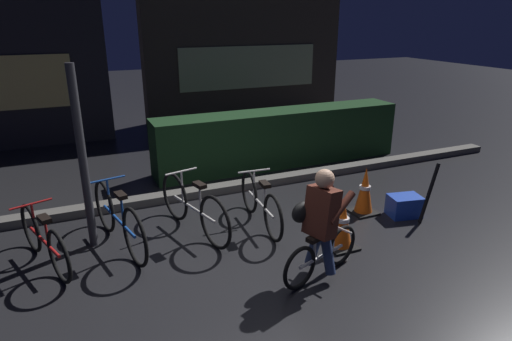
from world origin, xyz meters
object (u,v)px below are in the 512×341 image
parked_bike_left_mid (44,240)px  traffic_cone_near (342,224)px  cyclist (320,224)px  closed_umbrella (429,193)px  street_post (83,160)px  traffic_cone_far (365,191)px  parked_bike_center_left (119,220)px  parked_bike_right_mid (260,203)px  parked_bike_center_right (194,208)px  blue_crate (404,206)px

parked_bike_left_mid → traffic_cone_near: size_ratio=2.17×
cyclist → closed_umbrella: 2.19m
street_post → traffic_cone_far: 3.78m
parked_bike_left_mid → closed_umbrella: 4.90m
parked_bike_center_left → cyclist: (1.89, -1.54, 0.26)m
traffic_cone_far → cyclist: (-1.46, -1.14, 0.29)m
parked_bike_right_mid → parked_bike_center_right: bearing=84.3°
parked_bike_left_mid → blue_crate: size_ratio=3.27×
parked_bike_center_left → parked_bike_right_mid: 1.83m
parked_bike_center_left → blue_crate: size_ratio=3.93×
street_post → blue_crate: size_ratio=5.06×
traffic_cone_near → traffic_cone_far: bearing=39.5°
street_post → cyclist: street_post is taller
traffic_cone_far → blue_crate: traffic_cone_far is taller
parked_bike_center_left → blue_crate: bearing=-112.8°
traffic_cone_near → blue_crate: size_ratio=1.51×
traffic_cone_far → street_post: bearing=170.9°
parked_bike_left_mid → cyclist: 3.09m
parked_bike_center_right → traffic_cone_near: 1.90m
traffic_cone_near → cyclist: (-0.60, -0.42, 0.31)m
blue_crate → parked_bike_center_left: bearing=169.3°
parked_bike_left_mid → parked_bike_center_left: size_ratio=0.83×
traffic_cone_far → blue_crate: 0.60m
traffic_cone_far → parked_bike_center_left: bearing=173.1°
parked_bike_center_right → parked_bike_right_mid: 0.90m
parked_bike_left_mid → parked_bike_right_mid: (2.66, -0.05, 0.01)m
parked_bike_center_right → cyclist: bearing=-162.4°
traffic_cone_near → closed_umbrella: 1.52m
parked_bike_center_left → blue_crate: 3.90m
parked_bike_center_right → parked_bike_left_mid: bearing=79.3°
blue_crate → cyclist: 2.16m
parked_bike_right_mid → parked_bike_center_left: bearing=89.0°
parked_bike_right_mid → parked_bike_left_mid: bearing=92.9°
traffic_cone_far → parked_bike_left_mid: bearing=176.0°
street_post → parked_bike_right_mid: (2.13, -0.34, -0.79)m
parked_bike_center_left → closed_umbrella: 4.11m
parked_bike_left_mid → traffic_cone_far: 4.19m
parked_bike_right_mid → closed_umbrella: closed_umbrella is taller
parked_bike_left_mid → street_post: bearing=-80.4°
parked_bike_left_mid → cyclist: (2.72, -1.43, 0.31)m
parked_bike_right_mid → traffic_cone_far: 1.54m
parked_bike_center_left → traffic_cone_far: (3.35, -0.41, -0.03)m
parked_bike_left_mid → cyclist: cyclist is taller
closed_umbrella → parked_bike_left_mid: bearing=157.1°
parked_bike_left_mid → parked_bike_center_left: 0.84m
parked_bike_center_right → blue_crate: size_ratio=3.79×
parked_bike_right_mid → blue_crate: (2.00, -0.56, -0.17)m
street_post → traffic_cone_far: street_post is taller
parked_bike_left_mid → traffic_cone_far: parked_bike_left_mid is taller
parked_bike_center_right → traffic_cone_near: parked_bike_center_right is taller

